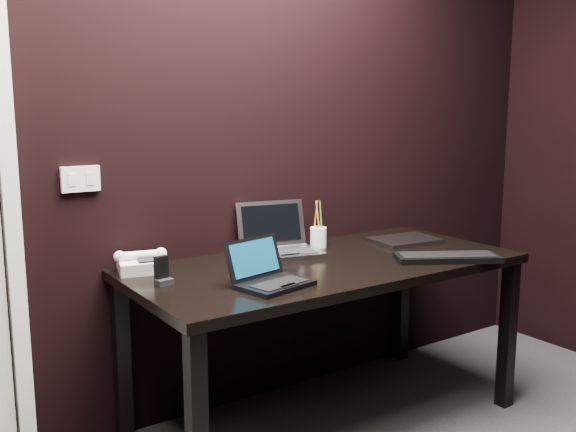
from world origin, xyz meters
TOP-DOWN VIEW (x-y plane):
  - wall_back at (0.00, 1.80)m, footprint 4.00×0.00m
  - wall_switch at (-0.62, 1.79)m, footprint 0.15×0.02m
  - desk at (0.30, 1.40)m, footprint 1.70×0.80m
  - netbook at (-0.11, 1.22)m, footprint 0.31×0.29m
  - silver_laptop at (0.21, 1.63)m, footprint 0.38×0.35m
  - ext_keyboard at (0.75, 1.12)m, footprint 0.46×0.36m
  - closed_laptop at (0.85, 1.49)m, footprint 0.34×0.26m
  - desk_phone at (-0.43, 1.68)m, footprint 0.22×0.19m
  - mobile_phone at (-0.43, 1.46)m, footprint 0.07×0.06m
  - pen_cup at (0.44, 1.65)m, footprint 0.10×0.10m

SIDE VIEW (x-z plane):
  - desk at x=0.30m, z-range 0.29..1.03m
  - closed_laptop at x=0.85m, z-range 0.74..0.76m
  - ext_keyboard at x=0.75m, z-range 0.74..0.77m
  - netbook at x=-0.11m, z-range 0.69..0.86m
  - desk_phone at x=-0.43m, z-range 0.73..0.83m
  - mobile_phone at x=-0.43m, z-range 0.73..0.83m
  - silver_laptop at x=0.21m, z-range 0.67..0.90m
  - pen_cup at x=0.44m, z-range 0.68..0.90m
  - wall_switch at x=-0.62m, z-range 1.07..1.17m
  - wall_back at x=0.00m, z-range -0.70..3.30m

